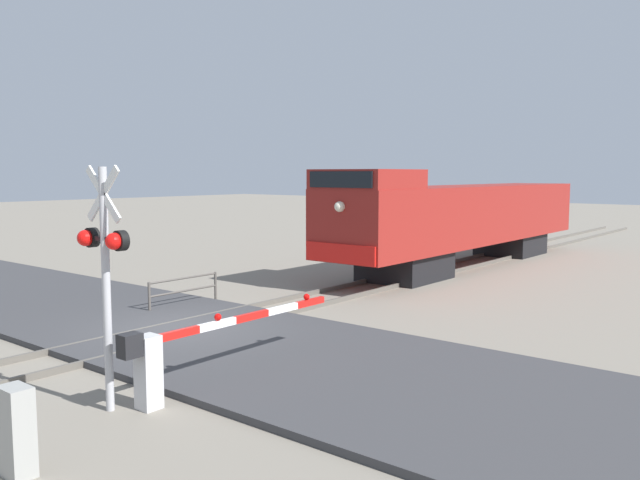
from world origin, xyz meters
TOP-DOWN VIEW (x-y plane):
  - ground_plane at (0.00, 0.00)m, footprint 160.00×160.00m
  - rail_track_left at (-0.72, 0.00)m, footprint 0.08×80.00m
  - rail_track_right at (0.72, 0.00)m, footprint 0.08×80.00m
  - road_surface at (0.00, 0.00)m, footprint 36.00×6.23m
  - locomotive at (0.00, 15.48)m, footprint 3.00×18.40m
  - crossing_signal at (3.33, -4.17)m, footprint 1.18×0.33m
  - crossing_gate at (3.77, -3.09)m, footprint 0.36×5.29m
  - utility_cabinet at (4.50, -6.30)m, footprint 0.48×0.33m
  - guard_railing at (-2.38, 2.07)m, footprint 0.08×2.58m

SIDE VIEW (x-z plane):
  - ground_plane at x=0.00m, z-range 0.00..0.00m
  - road_surface at x=0.00m, z-range 0.00..0.14m
  - rail_track_left at x=-0.72m, z-range 0.00..0.15m
  - rail_track_right at x=0.72m, z-range 0.00..0.15m
  - utility_cabinet at x=4.50m, z-range 0.00..1.23m
  - guard_railing at x=-2.38m, z-range 0.14..1.09m
  - crossing_gate at x=3.77m, z-range 0.16..1.56m
  - locomotive at x=0.00m, z-range 0.06..4.24m
  - crossing_signal at x=3.33m, z-range 0.52..4.69m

